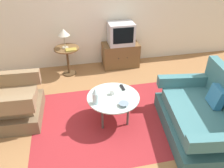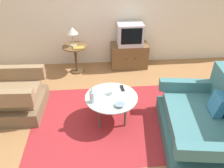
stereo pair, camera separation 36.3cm
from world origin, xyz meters
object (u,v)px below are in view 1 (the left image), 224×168
tv_stand (120,55)px  bowl (124,104)px  tv_remote_dark (122,87)px  couch (203,117)px  television (121,34)px  coffee_table (113,99)px  mug (113,92)px  vase (95,96)px  table_lamp (64,33)px  book (71,50)px  armchair (7,103)px  side_table (67,55)px

tv_stand → bowl: (-0.46, -2.10, 0.22)m
bowl → tv_remote_dark: 0.46m
couch → tv_remote_dark: (-1.06, 0.75, 0.19)m
television → tv_remote_dark: 1.71m
coffee_table → mug: mug is taller
couch → coffee_table: (-1.26, 0.54, 0.14)m
vase → bowl: vase is taller
table_lamp → book: table_lamp is taller
vase → book: 1.70m
television → mug: television is taller
tv_stand → tv_remote_dark: 1.70m
mug → bowl: bearing=-73.1°
television → table_lamp: television is taller
table_lamp → vase: size_ratio=1.56×
tv_remote_dark → book: size_ratio=0.73×
table_lamp → mug: (0.67, -1.65, -0.43)m
vase → television: bearing=66.3°
armchair → tv_stand: size_ratio=1.16×
couch → television: bearing=24.2°
couch → table_lamp: size_ratio=4.00×
armchair → mug: 1.72m
mug → television: bearing=72.6°
armchair → tv_remote_dark: (1.87, -0.18, 0.17)m
mug → book: (-0.56, 1.50, 0.11)m
vase → tv_remote_dark: vase is taller
side_table → armchair: bearing=-128.0°
couch → coffee_table: size_ratio=2.00×
armchair → table_lamp: size_ratio=2.34×
coffee_table → bowl: size_ratio=5.43×
television → side_table: bearing=-173.4°
television → table_lamp: (-1.23, -0.14, 0.16)m
tv_stand → couch: bearing=-73.8°
television → book: (-1.12, -0.28, -0.16)m
side_table → tv_remote_dark: bearing=-60.8°
couch → vase: bearing=82.4°
television → tv_remote_dark: size_ratio=3.32×
coffee_table → tv_stand: tv_stand is taller
couch → mug: couch is taller
tv_stand → vase: size_ratio=3.14×
tv_remote_dark → coffee_table: bearing=-48.7°
tv_stand → mug: (-0.56, -1.78, 0.24)m
armchair → mug: size_ratio=8.00×
side_table → bowl: 2.09m
tv_remote_dark → book: (-0.75, 1.36, 0.15)m
mug → tv_remote_dark: mug is taller
side_table → television: bearing=6.6°
bowl → coffee_table: bearing=113.5°
armchair → bowl: bearing=72.8°
bowl → side_table: bearing=110.8°
side_table → tv_stand: side_table is taller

